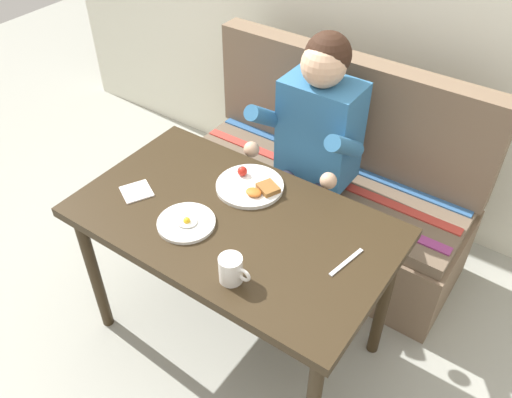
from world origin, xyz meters
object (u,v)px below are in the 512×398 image
table (234,234)px  plate_eggs (186,222)px  person (312,141)px  plate_breakfast (251,186)px  couch (325,193)px  coffee_mug (231,269)px  fork (346,262)px  napkin (137,192)px

table → plate_eggs: (-0.12, -0.12, 0.09)m
table → person: size_ratio=0.99×
plate_breakfast → plate_eggs: 0.32m
table → plate_eggs: plate_eggs is taller
couch → plate_eggs: 0.98m
couch → person: bearing=-92.8°
table → coffee_mug: bearing=-53.9°
plate_eggs → fork: bearing=16.3°
table → coffee_mug: size_ratio=10.17×
fork → couch: bearing=133.1°
napkin → fork: (0.85, 0.14, -0.00)m
couch → plate_breakfast: (-0.05, -0.58, 0.41)m
napkin → coffee_mug: bearing=-14.0°
fork → table: bearing=-163.2°
person → fork: person is taller
couch → napkin: 1.03m
table → plate_breakfast: 0.21m
coffee_mug → plate_eggs: bearing=158.5°
plate_breakfast → napkin: size_ratio=2.42×
couch → plate_breakfast: size_ratio=5.35×
person → coffee_mug: 0.85m
couch → coffee_mug: couch is taller
couch → fork: size_ratio=8.47×
table → fork: 0.46m
person → coffee_mug: size_ratio=10.27×
couch → plate_eggs: size_ratio=6.70×
plate_breakfast → napkin: 0.45m
couch → plate_eggs: (-0.12, -0.89, 0.41)m
napkin → fork: 0.86m
plate_breakfast → coffee_mug: coffee_mug is taller
couch → coffee_mug: (0.17, -1.00, 0.45)m
table → coffee_mug: (0.17, -0.24, 0.13)m
fork → plate_eggs: bearing=-152.5°
plate_eggs → coffee_mug: coffee_mug is taller
napkin → person: bearing=60.1°
table → plate_eggs: bearing=-134.8°
table → napkin: napkin is taller
napkin → fork: napkin is taller
person → table: bearing=-89.2°
table → plate_breakfast: plate_breakfast is taller
plate_eggs → plate_breakfast: bearing=76.6°
table → couch: (0.00, 0.76, -0.32)m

